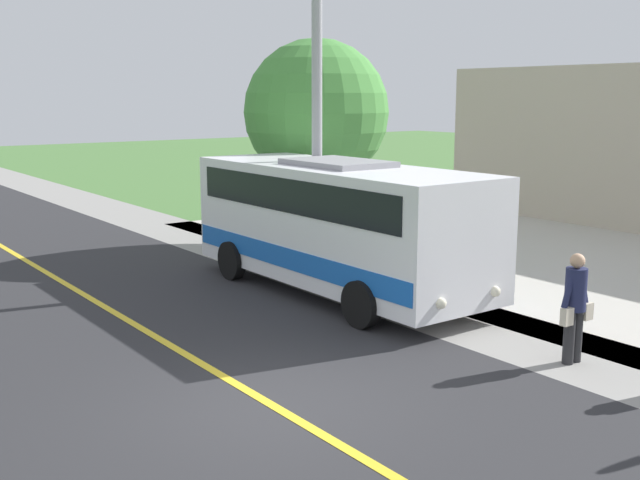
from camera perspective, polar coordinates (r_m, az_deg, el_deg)
ground_plane at (r=10.92m, az=-3.56°, el=-12.19°), size 120.00×120.00×0.00m
road_surface at (r=10.91m, az=-3.56°, el=-12.17°), size 8.00×100.00×0.01m
sidewalk at (r=14.23m, az=14.43°, el=-6.97°), size 2.40×100.00×0.01m
road_centre_line at (r=10.91m, az=-3.56°, el=-12.14°), size 0.16×100.00×0.00m
shuttle_bus_front at (r=16.55m, az=1.29°, el=1.48°), size 2.79×7.77×2.89m
pedestrian_waiting at (r=12.89m, az=18.41°, el=-4.55°), size 0.72×0.34×1.80m
street_light_pole at (r=17.57m, az=-0.60°, el=9.72°), size 1.97×0.24×7.08m
tree_curbside at (r=21.74m, az=-0.27°, el=9.45°), size 4.06×4.06×5.80m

